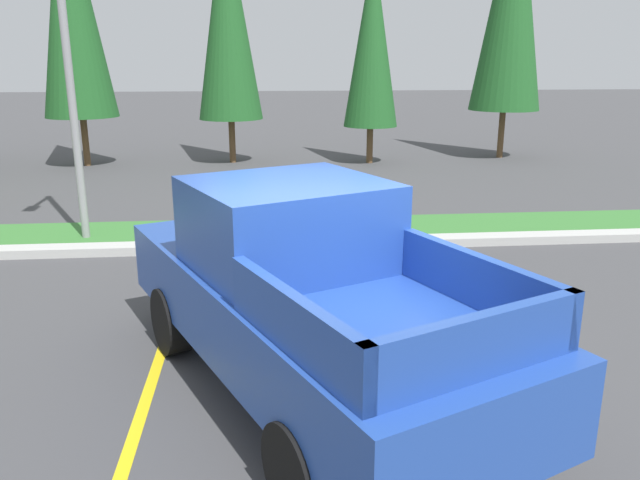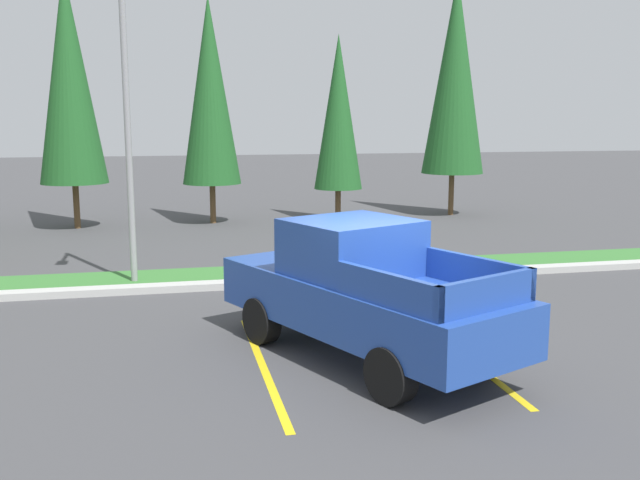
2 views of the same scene
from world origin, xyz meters
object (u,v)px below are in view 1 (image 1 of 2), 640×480
at_px(cypress_tree_center, 227,14).
at_px(pickup_truck_main, 300,293).
at_px(cypress_tree_right_inner, 372,38).
at_px(street_light, 60,20).

bearing_deg(cypress_tree_center, pickup_truck_main, -85.22).
xyz_separation_m(cypress_tree_center, cypress_tree_right_inner, (4.34, -0.52, -0.72)).
bearing_deg(pickup_truck_main, cypress_tree_center, 94.78).
height_order(street_light, cypress_tree_right_inner, street_light).
bearing_deg(cypress_tree_center, cypress_tree_right_inner, -6.82).
bearing_deg(cypress_tree_center, street_light, -104.64).
bearing_deg(cypress_tree_right_inner, street_light, -128.32).
distance_m(pickup_truck_main, street_light, 7.25).
bearing_deg(pickup_truck_main, cypress_tree_right_inner, 77.56).
xyz_separation_m(pickup_truck_main, street_light, (-3.57, 5.66, 2.79)).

